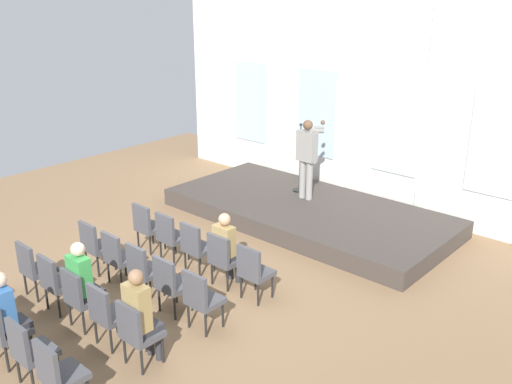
# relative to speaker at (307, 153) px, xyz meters

# --- Properties ---
(ground_plane) EXTENTS (15.36, 15.36, 0.00)m
(ground_plane) POSITION_rel_speaker_xyz_m (0.26, -4.46, -1.37)
(ground_plane) COLOR #846647
(rear_partition) EXTENTS (10.43, 0.14, 4.53)m
(rear_partition) POSITION_rel_speaker_xyz_m (0.29, 1.44, 0.87)
(rear_partition) COLOR silver
(rear_partition) RESTS_ON ground
(stage_platform) EXTENTS (5.99, 2.83, 0.36)m
(stage_platform) POSITION_rel_speaker_xyz_m (0.26, -0.27, -1.19)
(stage_platform) COLOR #3F3833
(stage_platform) RESTS_ON ground
(speaker) EXTENTS (0.51, 0.69, 1.73)m
(speaker) POSITION_rel_speaker_xyz_m (0.00, 0.00, 0.00)
(speaker) COLOR gray
(speaker) RESTS_ON stage_platform
(mic_stand) EXTENTS (0.28, 0.28, 1.56)m
(mic_stand) POSITION_rel_speaker_xyz_m (-0.39, 0.27, -0.67)
(mic_stand) COLOR black
(mic_stand) RESTS_ON stage_platform
(chair_r0_c0) EXTENTS (0.46, 0.44, 0.94)m
(chair_r0_c0) POSITION_rel_speaker_xyz_m (-1.07, -3.46, -0.83)
(chair_r0_c0) COLOR black
(chair_r0_c0) RESTS_ON ground
(chair_r0_c1) EXTENTS (0.46, 0.44, 0.94)m
(chair_r0_c1) POSITION_rel_speaker_xyz_m (-0.41, -3.46, -0.83)
(chair_r0_c1) COLOR black
(chair_r0_c1) RESTS_ON ground
(chair_r0_c2) EXTENTS (0.46, 0.44, 0.94)m
(chair_r0_c2) POSITION_rel_speaker_xyz_m (0.26, -3.46, -0.83)
(chair_r0_c2) COLOR black
(chair_r0_c2) RESTS_ON ground
(chair_r0_c3) EXTENTS (0.46, 0.44, 0.94)m
(chair_r0_c3) POSITION_rel_speaker_xyz_m (0.92, -3.46, -0.83)
(chair_r0_c3) COLOR black
(chair_r0_c3) RESTS_ON ground
(audience_r0_c3) EXTENTS (0.36, 0.39, 1.28)m
(audience_r0_c3) POSITION_rel_speaker_xyz_m (0.92, -3.37, -0.66)
(audience_r0_c3) COLOR #2D2D33
(audience_r0_c3) RESTS_ON ground
(chair_r0_c4) EXTENTS (0.46, 0.44, 0.94)m
(chair_r0_c4) POSITION_rel_speaker_xyz_m (1.58, -3.46, -0.83)
(chair_r0_c4) COLOR black
(chair_r0_c4) RESTS_ON ground
(chair_r1_c0) EXTENTS (0.46, 0.44, 0.94)m
(chair_r1_c0) POSITION_rel_speaker_xyz_m (-1.07, -4.57, -0.83)
(chair_r1_c0) COLOR black
(chair_r1_c0) RESTS_ON ground
(chair_r1_c1) EXTENTS (0.46, 0.44, 0.94)m
(chair_r1_c1) POSITION_rel_speaker_xyz_m (-0.41, -4.57, -0.83)
(chair_r1_c1) COLOR black
(chair_r1_c1) RESTS_ON ground
(chair_r1_c2) EXTENTS (0.46, 0.44, 0.94)m
(chair_r1_c2) POSITION_rel_speaker_xyz_m (0.26, -4.57, -0.83)
(chair_r1_c2) COLOR black
(chair_r1_c2) RESTS_ON ground
(chair_r1_c3) EXTENTS (0.46, 0.44, 0.94)m
(chair_r1_c3) POSITION_rel_speaker_xyz_m (0.92, -4.57, -0.83)
(chair_r1_c3) COLOR black
(chair_r1_c3) RESTS_ON ground
(chair_r1_c4) EXTENTS (0.46, 0.44, 0.94)m
(chair_r1_c4) POSITION_rel_speaker_xyz_m (1.58, -4.57, -0.83)
(chair_r1_c4) COLOR black
(chair_r1_c4) RESTS_ON ground
(chair_r2_c0) EXTENTS (0.46, 0.44, 0.94)m
(chair_r2_c0) POSITION_rel_speaker_xyz_m (-1.07, -5.68, -0.83)
(chair_r2_c0) COLOR black
(chair_r2_c0) RESTS_ON ground
(chair_r2_c1) EXTENTS (0.46, 0.44, 0.94)m
(chair_r2_c1) POSITION_rel_speaker_xyz_m (-0.41, -5.68, -0.83)
(chair_r2_c1) COLOR black
(chair_r2_c1) RESTS_ON ground
(chair_r2_c2) EXTENTS (0.46, 0.44, 0.94)m
(chair_r2_c2) POSITION_rel_speaker_xyz_m (0.26, -5.68, -0.83)
(chair_r2_c2) COLOR black
(chair_r2_c2) RESTS_ON ground
(audience_r2_c2) EXTENTS (0.36, 0.39, 1.34)m
(audience_r2_c2) POSITION_rel_speaker_xyz_m (0.26, -5.60, -0.63)
(audience_r2_c2) COLOR #2D2D33
(audience_r2_c2) RESTS_ON ground
(chair_r2_c3) EXTENTS (0.46, 0.44, 0.94)m
(chair_r2_c3) POSITION_rel_speaker_xyz_m (0.92, -5.68, -0.83)
(chair_r2_c3) COLOR black
(chair_r2_c3) RESTS_ON ground
(chair_r2_c4) EXTENTS (0.46, 0.44, 0.94)m
(chair_r2_c4) POSITION_rel_speaker_xyz_m (1.58, -5.68, -0.83)
(chair_r2_c4) COLOR black
(chair_r2_c4) RESTS_ON ground
(audience_r2_c4) EXTENTS (0.36, 0.39, 1.38)m
(audience_r2_c4) POSITION_rel_speaker_xyz_m (1.58, -5.61, -0.60)
(audience_r2_c4) COLOR #2D2D33
(audience_r2_c4) RESTS_ON ground
(chair_r3_c2) EXTENTS (0.46, 0.44, 0.94)m
(chair_r3_c2) POSITION_rel_speaker_xyz_m (0.26, -6.80, -0.83)
(chair_r3_c2) COLOR black
(chair_r3_c2) RESTS_ON ground
(audience_r3_c2) EXTENTS (0.36, 0.39, 1.32)m
(audience_r3_c2) POSITION_rel_speaker_xyz_m (0.26, -6.72, -0.64)
(audience_r3_c2) COLOR #2D2D33
(audience_r3_c2) RESTS_ON ground
(chair_r3_c3) EXTENTS (0.46, 0.44, 0.94)m
(chair_r3_c3) POSITION_rel_speaker_xyz_m (0.92, -6.80, -0.83)
(chair_r3_c3) COLOR black
(chair_r3_c3) RESTS_ON ground
(chair_r3_c4) EXTENTS (0.46, 0.44, 0.94)m
(chair_r3_c4) POSITION_rel_speaker_xyz_m (1.58, -6.80, -0.83)
(chair_r3_c4) COLOR black
(chair_r3_c4) RESTS_ON ground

